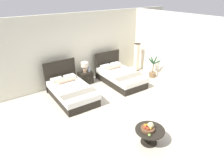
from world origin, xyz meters
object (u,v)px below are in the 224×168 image
object	(u,v)px
bed_near_window	(71,91)
bed_near_corner	(120,77)
vase	(89,69)
floor_lamp_corner	(137,57)
nightstand	(86,78)
loose_apple	(149,135)
coffee_table	(150,133)
fruit_bowl	(148,127)
potted_palm	(153,71)
table_lamp	(85,66)

from	to	relation	value
bed_near_window	bed_near_corner	distance (m)	2.28
vase	floor_lamp_corner	world-z (taller)	floor_lamp_corner
floor_lamp_corner	bed_near_corner	bearing A→B (deg)	-157.52
floor_lamp_corner	nightstand	bearing A→B (deg)	175.91
nightstand	loose_apple	distance (m)	4.42
coffee_table	fruit_bowl	xyz separation A→B (m)	(-0.04, 0.02, 0.18)
fruit_bowl	loose_apple	distance (m)	0.25
vase	potted_palm	world-z (taller)	potted_palm
table_lamp	vase	size ratio (longest dim) A/B	2.05
bed_near_window	potted_palm	xyz separation A→B (m)	(3.87, -0.41, 0.00)
nightstand	floor_lamp_corner	size ratio (longest dim) A/B	0.40
coffee_table	loose_apple	world-z (taller)	loose_apple
table_lamp	floor_lamp_corner	world-z (taller)	floor_lamp_corner
floor_lamp_corner	bed_near_window	bearing A→B (deg)	-170.60
vase	potted_palm	distance (m)	2.91
coffee_table	floor_lamp_corner	size ratio (longest dim) A/B	0.56
loose_apple	floor_lamp_corner	distance (m)	5.41
bed_near_corner	coffee_table	world-z (taller)	bed_near_corner
coffee_table	fruit_bowl	distance (m)	0.19
bed_near_window	bed_near_corner	world-z (taller)	bed_near_window
floor_lamp_corner	coffee_table	bearing A→B (deg)	-129.09
coffee_table	loose_apple	xyz separation A→B (m)	(-0.21, -0.17, 0.15)
potted_palm	loose_apple	bearing A→B (deg)	-138.23
bed_near_window	vase	bearing A→B (deg)	32.52
vase	potted_palm	xyz separation A→B (m)	(2.63, -1.20, -0.32)
potted_palm	floor_lamp_corner	bearing A→B (deg)	92.32
table_lamp	floor_lamp_corner	xyz separation A→B (m)	(2.75, -0.22, -0.11)
bed_near_corner	nightstand	distance (m)	1.47
loose_apple	potted_palm	xyz separation A→B (m)	(3.49, 3.12, -0.18)
coffee_table	potted_palm	distance (m)	4.41
bed_near_window	bed_near_corner	size ratio (longest dim) A/B	0.97
bed_near_corner	loose_apple	distance (m)	4.01
bed_near_corner	coffee_table	bearing A→B (deg)	-116.92
bed_near_corner	coffee_table	distance (m)	3.76
bed_near_window	potted_palm	size ratio (longest dim) A/B	2.19
nightstand	floor_lamp_corner	xyz separation A→B (m)	(2.75, -0.20, 0.42)
floor_lamp_corner	vase	bearing A→B (deg)	176.54
table_lamp	vase	bearing A→B (deg)	-20.36
floor_lamp_corner	potted_palm	bearing A→B (deg)	-87.68
bed_near_corner	vase	distance (m)	1.35
loose_apple	potted_palm	size ratio (longest dim) A/B	0.07
bed_near_window	floor_lamp_corner	xyz separation A→B (m)	(3.82, 0.63, 0.39)
vase	floor_lamp_corner	xyz separation A→B (m)	(2.59, -0.16, 0.07)
nightstand	loose_apple	world-z (taller)	nightstand
bed_near_corner	potted_palm	world-z (taller)	bed_near_corner
bed_near_window	coffee_table	xyz separation A→B (m)	(0.58, -3.36, 0.03)
coffee_table	potted_palm	size ratio (longest dim) A/B	0.78
vase	loose_apple	distance (m)	4.41
nightstand	fruit_bowl	size ratio (longest dim) A/B	1.48
nightstand	vase	xyz separation A→B (m)	(0.16, -0.04, 0.36)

